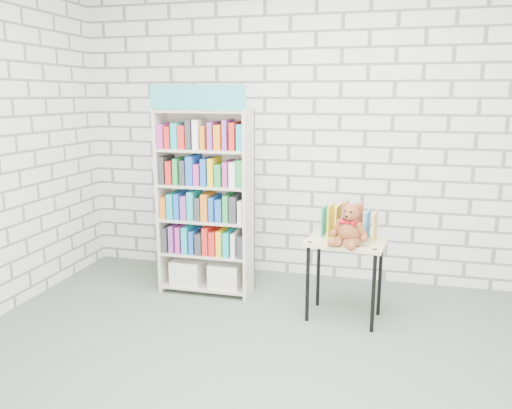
# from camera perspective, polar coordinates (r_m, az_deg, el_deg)

# --- Properties ---
(ground) EXTENTS (4.50, 4.50, 0.00)m
(ground) POSITION_cam_1_polar(r_m,az_deg,el_deg) (3.18, 0.76, -20.15)
(ground) COLOR #4E5B4D
(ground) RESTS_ON ground
(room_shell) EXTENTS (4.52, 4.02, 2.81)m
(room_shell) POSITION_cam_1_polar(r_m,az_deg,el_deg) (2.68, 0.87, 13.95)
(room_shell) COLOR silver
(room_shell) RESTS_ON ground
(bookshelf) EXTENTS (0.80, 0.31, 1.80)m
(bookshelf) POSITION_cam_1_polar(r_m,az_deg,el_deg) (4.32, -5.77, 0.39)
(bookshelf) COLOR beige
(bookshelf) RESTS_ON ground
(display_table) EXTENTS (0.64, 0.48, 0.63)m
(display_table) POSITION_cam_1_polar(r_m,az_deg,el_deg) (3.89, 10.18, -5.30)
(display_table) COLOR #D4BA7F
(display_table) RESTS_ON ground
(table_books) EXTENTS (0.43, 0.23, 0.24)m
(table_books) POSITION_cam_1_polar(r_m,az_deg,el_deg) (3.92, 10.58, -1.97)
(table_books) COLOR teal
(table_books) RESTS_ON display_table
(teddy_bear) EXTENTS (0.29, 0.28, 0.32)m
(teddy_bear) POSITION_cam_1_polar(r_m,az_deg,el_deg) (3.73, 10.65, -2.62)
(teddy_bear) COLOR brown
(teddy_bear) RESTS_ON display_table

